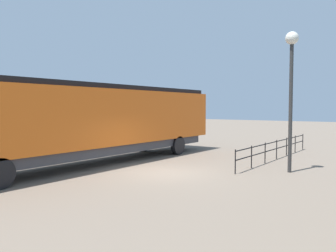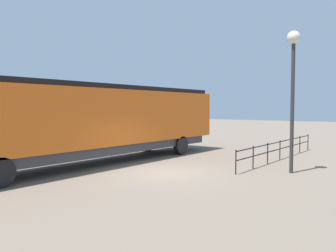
# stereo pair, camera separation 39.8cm
# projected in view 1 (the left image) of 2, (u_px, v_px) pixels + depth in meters

# --- Properties ---
(ground_plane) EXTENTS (120.00, 120.00, 0.00)m
(ground_plane) POSITION_uv_depth(u_px,v_px,m) (165.00, 173.00, 15.02)
(ground_plane) COLOR #756656
(locomotive) EXTENTS (2.97, 17.13, 3.95)m
(locomotive) POSITION_uv_depth(u_px,v_px,m) (101.00, 119.00, 17.49)
(locomotive) COLOR orange
(locomotive) RESTS_ON ground_plane
(lamp_post) EXTENTS (0.56, 0.56, 6.08)m
(lamp_post) POSITION_uv_depth(u_px,v_px,m) (291.00, 70.00, 14.85)
(lamp_post) COLOR #2D2D2D
(lamp_post) RESTS_ON ground_plane
(platform_fence) EXTENTS (0.05, 10.60, 1.06)m
(platform_fence) POSITION_uv_depth(u_px,v_px,m) (277.00, 147.00, 18.91)
(platform_fence) COLOR black
(platform_fence) RESTS_ON ground_plane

